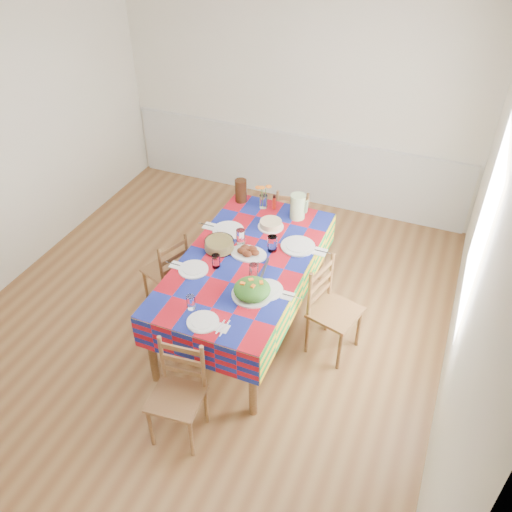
{
  "coord_description": "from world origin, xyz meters",
  "views": [
    {
      "loc": [
        1.92,
        -3.47,
        3.83
      ],
      "look_at": [
        0.48,
        0.04,
        0.9
      ],
      "focal_mm": 38.0,
      "sensor_mm": 36.0,
      "label": 1
    }
  ],
  "objects": [
    {
      "name": "meat_platter",
      "position": [
        0.37,
        0.13,
        0.84
      ],
      "size": [
        0.35,
        0.25,
        0.07
      ],
      "color": "white",
      "rests_on": "dining_table"
    },
    {
      "name": "setting_right_near",
      "position": [
        0.65,
        -0.22,
        0.84
      ],
      "size": [
        0.52,
        0.3,
        0.13
      ],
      "rotation": [
        0.0,
        0.0,
        -1.57
      ],
      "color": "white",
      "rests_on": "dining_table"
    },
    {
      "name": "name_card",
      "position": [
        0.36,
        -0.91,
        0.82
      ],
      "size": [
        0.08,
        0.03,
        0.02
      ],
      "primitive_type": "cube",
      "color": "white",
      "rests_on": "dining_table"
    },
    {
      "name": "cake",
      "position": [
        0.4,
        0.63,
        0.84
      ],
      "size": [
        0.25,
        0.25,
        0.07
      ],
      "color": "white",
      "rests_on": "dining_table"
    },
    {
      "name": "window_right",
      "position": [
        2.23,
        0.3,
        1.5
      ],
      "size": [
        0.0,
        1.4,
        1.4
      ],
      "primitive_type": "plane",
      "rotation": [
        0.0,
        -1.57,
        0.0
      ],
      "color": "white",
      "rests_on": "room"
    },
    {
      "name": "tea_pitcher",
      "position": [
        -0.07,
        0.96,
        0.93
      ],
      "size": [
        0.12,
        0.12,
        0.25
      ],
      "primitive_type": "cylinder",
      "color": "black",
      "rests_on": "dining_table"
    },
    {
      "name": "room",
      "position": [
        0.0,
        0.0,
        1.35
      ],
      "size": [
        4.58,
        5.08,
        2.78
      ],
      "color": "brown",
      "rests_on": "ground"
    },
    {
      "name": "pasta_bowl",
      "position": [
        0.09,
        0.11,
        0.86
      ],
      "size": [
        0.28,
        0.28,
        0.1
      ],
      "color": "white",
      "rests_on": "dining_table"
    },
    {
      "name": "dining_table",
      "position": [
        0.37,
        0.06,
        0.72
      ],
      "size": [
        1.12,
        2.08,
        0.81
      ],
      "color": "brown",
      "rests_on": "room"
    },
    {
      "name": "setting_right_far",
      "position": [
        0.68,
        0.37,
        0.84
      ],
      "size": [
        0.61,
        0.35,
        0.16
      ],
      "rotation": [
        0.0,
        0.0,
        -1.57
      ],
      "color": "white",
      "rests_on": "dining_table"
    },
    {
      "name": "hot_sauce",
      "position": [
        0.31,
        0.95,
        0.89
      ],
      "size": [
        0.04,
        0.04,
        0.16
      ],
      "primitive_type": "cylinder",
      "color": "red",
      "rests_on": "dining_table"
    },
    {
      "name": "chair_left",
      "position": [
        -0.47,
        0.04,
        0.42
      ],
      "size": [
        0.47,
        0.48,
        0.85
      ],
      "rotation": [
        0.0,
        0.0,
        -1.93
      ],
      "color": "brown",
      "rests_on": "room"
    },
    {
      "name": "green_pitcher",
      "position": [
        0.58,
        0.88,
        0.94
      ],
      "size": [
        0.15,
        0.15,
        0.26
      ],
      "primitive_type": "cylinder",
      "color": "#B4D395",
      "rests_on": "dining_table"
    },
    {
      "name": "serving_utensils",
      "position": [
        0.55,
        -0.04,
        0.81
      ],
      "size": [
        0.16,
        0.36,
        0.01
      ],
      "color": "black",
      "rests_on": "dining_table"
    },
    {
      "name": "setting_left_near",
      "position": [
        0.06,
        -0.22,
        0.84
      ],
      "size": [
        0.49,
        0.29,
        0.13
      ],
      "rotation": [
        0.0,
        0.0,
        1.57
      ],
      "color": "white",
      "rests_on": "dining_table"
    },
    {
      "name": "salad_platter",
      "position": [
        0.61,
        -0.36,
        0.86
      ],
      "size": [
        0.34,
        0.34,
        0.14
      ],
      "color": "white",
      "rests_on": "dining_table"
    },
    {
      "name": "setting_near_head",
      "position": [
        0.33,
        -0.77,
        0.84
      ],
      "size": [
        0.42,
        0.28,
        0.12
      ],
      "color": "white",
      "rests_on": "dining_table"
    },
    {
      "name": "setting_left_far",
      "position": [
        0.1,
        0.36,
        0.84
      ],
      "size": [
        0.56,
        0.33,
        0.15
      ],
      "rotation": [
        0.0,
        0.0,
        1.57
      ],
      "color": "white",
      "rests_on": "dining_table"
    },
    {
      "name": "flower_vase",
      "position": [
        0.2,
        0.93,
        0.92
      ],
      "size": [
        0.17,
        0.14,
        0.27
      ],
      "color": "white",
      "rests_on": "dining_table"
    },
    {
      "name": "chair_far",
      "position": [
        0.38,
        1.37,
        0.42
      ],
      "size": [
        0.45,
        0.43,
        0.85
      ],
      "rotation": [
        0.0,
        0.0,
        3.36
      ],
      "color": "brown",
      "rests_on": "room"
    },
    {
      "name": "wainscot",
      "position": [
        0.0,
        2.48,
        0.49
      ],
      "size": [
        4.41,
        0.06,
        0.92
      ],
      "color": "silver",
      "rests_on": "room"
    },
    {
      "name": "chair_near",
      "position": [
        0.37,
        -1.25,
        0.44
      ],
      "size": [
        0.43,
        0.41,
        0.89
      ],
      "rotation": [
        0.0,
        0.0,
        0.1
      ],
      "color": "brown",
      "rests_on": "room"
    },
    {
      "name": "chair_right",
      "position": [
        1.2,
        0.07,
        0.47
      ],
      "size": [
        0.49,
        0.5,
        0.94
      ],
      "rotation": [
        0.0,
        0.0,
        1.32
      ],
      "color": "brown",
      "rests_on": "room"
    }
  ]
}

